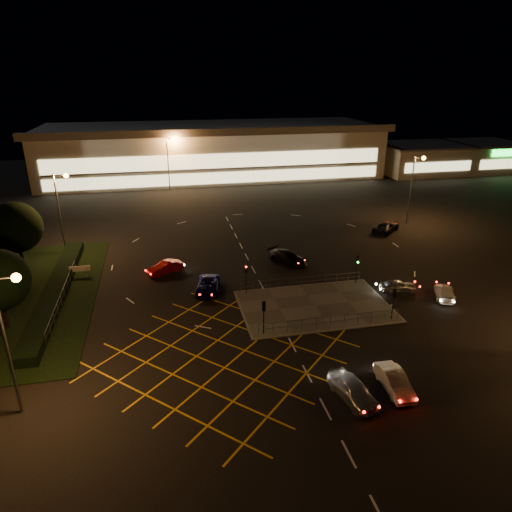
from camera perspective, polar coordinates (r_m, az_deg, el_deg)
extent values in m
plane|color=black|center=(46.02, 4.15, -5.41)|extent=(180.00, 180.00, 0.00)
cube|color=#4C4944|center=(44.87, 7.33, -6.21)|extent=(14.00, 9.00, 0.12)
cube|color=black|center=(52.42, -28.99, -4.69)|extent=(18.00, 30.00, 0.08)
cube|color=black|center=(50.90, -23.72, -3.91)|extent=(2.00, 26.00, 1.00)
cube|color=beige|center=(103.11, -5.49, 12.89)|extent=(70.00, 25.00, 10.00)
cube|color=slate|center=(102.42, -5.60, 15.76)|extent=(72.00, 26.50, 0.60)
cube|color=#FFEAA5|center=(90.82, -4.51, 11.69)|extent=(66.00, 0.20, 3.00)
cube|color=#FFEAA5|center=(91.45, -4.45, 9.72)|extent=(66.00, 0.20, 2.20)
cube|color=beige|center=(111.09, 19.88, 11.32)|extent=(18.00, 14.00, 6.00)
cube|color=slate|center=(110.62, 20.09, 12.92)|extent=(18.80, 14.80, 0.40)
cube|color=#FFEAA5|center=(105.32, 21.82, 10.31)|extent=(15.30, 0.20, 2.00)
cube|color=beige|center=(120.19, 26.53, 11.06)|extent=(14.00, 14.00, 6.00)
cube|color=slate|center=(119.75, 26.79, 12.53)|extent=(14.80, 14.80, 0.40)
cube|color=#FFEAA5|center=(114.87, 28.61, 10.08)|extent=(11.90, 0.20, 2.00)
cube|color=#19E533|center=(114.44, 28.86, 11.23)|extent=(7.00, 0.30, 1.40)
cylinder|color=slate|center=(33.21, -28.69, -10.08)|extent=(0.20, 0.20, 10.00)
cylinder|color=slate|center=(30.94, -29.05, -2.42)|extent=(1.40, 0.12, 0.12)
sphere|color=orange|center=(30.75, -27.80, -2.42)|extent=(0.56, 0.56, 0.56)
cylinder|color=slate|center=(60.64, -23.31, 4.74)|extent=(0.20, 0.20, 10.00)
cylinder|color=slate|center=(59.40, -23.33, 9.22)|extent=(1.40, 0.12, 0.12)
sphere|color=orange|center=(59.28, -22.66, 9.25)|extent=(0.56, 0.56, 0.56)
cylinder|color=slate|center=(70.97, 18.76, 7.69)|extent=(0.20, 0.20, 10.00)
cylinder|color=slate|center=(70.40, 19.74, 11.47)|extent=(1.40, 0.12, 0.12)
sphere|color=orange|center=(70.77, 20.23, 11.42)|extent=(0.56, 0.56, 0.56)
cylinder|color=slate|center=(88.65, -10.92, 11.11)|extent=(0.20, 0.20, 10.00)
cylinder|color=slate|center=(87.92, -10.68, 14.22)|extent=(1.40, 0.12, 0.12)
sphere|color=orange|center=(87.95, -10.21, 14.22)|extent=(0.56, 0.56, 0.56)
cylinder|color=slate|center=(99.76, 13.17, 12.12)|extent=(0.20, 0.20, 10.00)
cylinder|color=slate|center=(99.39, 13.80, 14.84)|extent=(1.40, 0.12, 0.12)
sphere|color=orange|center=(99.70, 14.17, 14.80)|extent=(0.56, 0.56, 0.56)
cylinder|color=black|center=(39.24, 0.97, -7.83)|extent=(0.10, 0.10, 3.00)
cube|color=black|center=(38.66, 0.98, -6.28)|extent=(0.28, 0.18, 0.90)
sphere|color=#19FF33|center=(38.77, 0.94, -6.19)|extent=(0.16, 0.16, 0.16)
cylinder|color=black|center=(43.24, 16.74, -5.85)|extent=(0.10, 0.10, 3.00)
cube|color=black|center=(42.71, 16.92, -4.42)|extent=(0.28, 0.18, 0.90)
sphere|color=#19FF33|center=(42.81, 16.84, -4.35)|extent=(0.16, 0.16, 0.16)
cylinder|color=black|center=(46.20, -1.26, -3.00)|extent=(0.10, 0.10, 3.00)
cube|color=black|center=(45.70, -1.27, -1.63)|extent=(0.28, 0.18, 0.90)
sphere|color=#FF0C0C|center=(45.59, -1.24, -1.70)|extent=(0.16, 0.16, 0.16)
cylinder|color=black|center=(49.64, 12.48, -1.71)|extent=(0.10, 0.10, 3.00)
cube|color=black|center=(49.18, 12.59, -0.43)|extent=(0.28, 0.18, 0.90)
sphere|color=#19FF33|center=(49.07, 12.66, -0.48)|extent=(0.16, 0.16, 0.16)
cylinder|color=black|center=(58.97, -27.24, -0.06)|extent=(0.36, 0.36, 2.88)
sphere|color=black|center=(57.89, -27.83, 3.17)|extent=(5.76, 5.76, 5.76)
cylinder|color=black|center=(46.12, -28.84, -6.37)|extent=(0.36, 0.36, 2.70)
imported|color=silver|center=(33.49, 12.02, -16.03)|extent=(2.69, 4.76, 1.53)
imported|color=silver|center=(35.09, 16.92, -14.74)|extent=(1.62, 4.24, 1.38)
imported|color=#100D4E|center=(47.36, -6.04, -3.72)|extent=(3.27, 5.31, 1.37)
imported|color=black|center=(54.31, 3.94, -0.14)|extent=(4.54, 5.23, 1.45)
imported|color=#A1A4A8|center=(49.45, 17.32, -3.56)|extent=(3.89, 1.88, 1.28)
imported|color=maroon|center=(52.40, -11.29, -1.43)|extent=(4.34, 3.17, 1.36)
imported|color=black|center=(67.49, 15.94, 3.50)|extent=(5.38, 5.04, 1.41)
imported|color=white|center=(49.72, 22.53, -4.19)|extent=(3.46, 4.56, 1.23)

